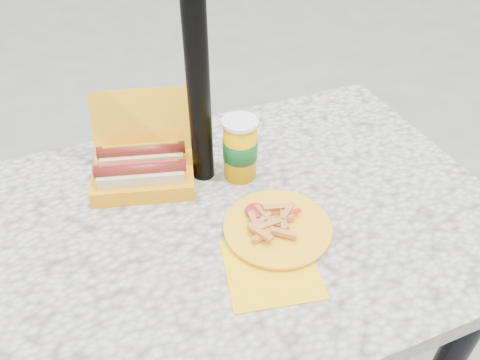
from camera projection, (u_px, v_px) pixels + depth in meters
name	position (u px, v px, depth m)	size (l,w,h in m)	color
picnic_table	(229.00, 251.00, 1.08)	(1.20, 0.80, 0.75)	beige
umbrella_pole	(195.00, 34.00, 0.90)	(0.05, 0.05, 2.20)	black
hotdog_box	(143.00, 167.00, 1.08)	(0.28, 0.26, 0.18)	#FFAD16
fries_plate	(275.00, 230.00, 0.97)	(0.27, 0.30, 0.04)	yellow
soda_cup	(240.00, 149.00, 1.07)	(0.08, 0.08, 0.15)	#F8A800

